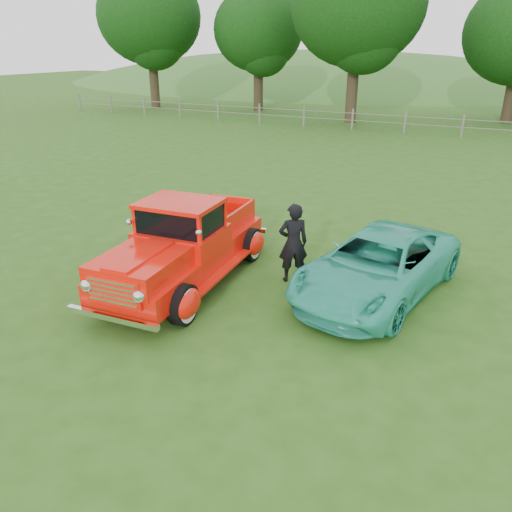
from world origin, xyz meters
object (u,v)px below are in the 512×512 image
at_px(tree_far_west, 149,17).
at_px(tree_mid_west, 258,30).
at_px(tree_near_west, 358,4).
at_px(man, 293,243).
at_px(red_pickup, 184,246).
at_px(teal_sedan, 378,266).

xyz_separation_m(tree_far_west, tree_mid_west, (8.00, 2.00, -0.94)).
height_order(tree_near_west, man, tree_near_west).
xyz_separation_m(tree_mid_west, red_pickup, (11.57, -27.29, -4.75)).
distance_m(tree_mid_west, tree_near_west, 8.63).
bearing_deg(red_pickup, tree_mid_west, 109.11).
relative_size(tree_near_west, red_pickup, 2.05).
xyz_separation_m(tree_mid_west, tree_near_west, (8.00, -3.00, 1.25)).
distance_m(tree_near_west, teal_sedan, 24.98).
bearing_deg(man, tree_far_west, -82.71).
bearing_deg(red_pickup, tree_near_west, 94.49).
xyz_separation_m(tree_far_west, teal_sedan, (23.29, -24.08, -5.87)).
xyz_separation_m(red_pickup, man, (1.98, 1.05, 0.05)).
bearing_deg(tree_far_west, man, -48.36).
distance_m(tree_near_west, red_pickup, 25.28).
bearing_deg(man, tree_near_west, -110.91).
distance_m(red_pickup, teal_sedan, 3.91).
bearing_deg(man, red_pickup, -6.42).
distance_m(tree_mid_west, teal_sedan, 30.63).
bearing_deg(tree_near_west, red_pickup, -81.64).
distance_m(tree_far_west, teal_sedan, 34.01).
bearing_deg(tree_far_west, tree_mid_west, 14.04).
height_order(tree_mid_west, teal_sedan, tree_mid_west).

